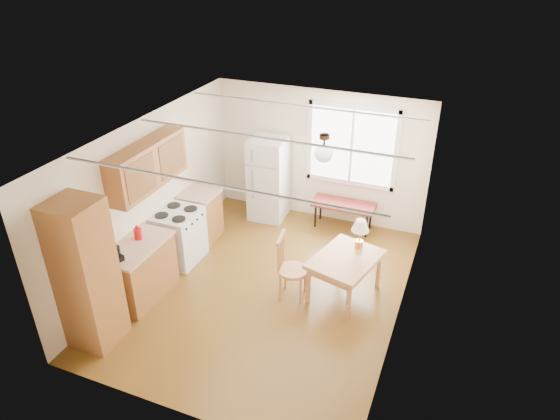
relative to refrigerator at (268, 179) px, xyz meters
The scene contains 11 objects.
room_shell 2.33m from the refrigerator, 67.67° to the right, with size 4.60×5.60×2.62m.
kitchen_run 2.88m from the refrigerator, 107.06° to the right, with size 0.65×3.40×2.20m.
window_unit 1.69m from the refrigerator, 13.54° to the left, with size 1.64×0.05×1.51m.
pendant_light 2.74m from the refrigerator, 47.59° to the right, with size 0.26×0.26×0.40m.
refrigerator is the anchor object (origin of this frame).
bench 1.50m from the refrigerator, ahead, with size 1.16×0.44×0.53m.
dining_table 2.73m from the refrigerator, 42.28° to the right, with size 1.06×1.25×0.68m.
chair 2.48m from the refrigerator, 60.78° to the right, with size 0.47×0.46×1.03m.
table_lamp 2.58m from the refrigerator, 34.79° to the right, with size 0.27×0.27×0.47m.
coffee_maker 3.55m from the refrigerator, 103.88° to the right, with size 0.24×0.28×0.36m.
kettle 2.95m from the refrigerator, 107.60° to the right, with size 0.12×0.12×0.23m.
Camera 1 is at (2.50, -5.70, 4.84)m, focal length 32.00 mm.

